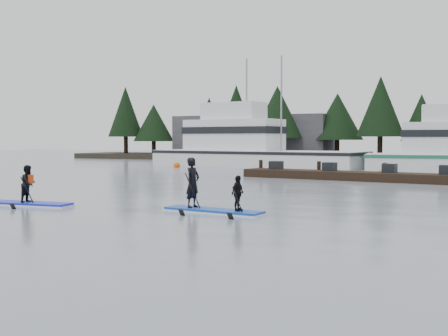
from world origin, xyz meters
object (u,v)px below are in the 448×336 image
at_px(floating_dock, 363,176).
at_px(paddleboard_duo, 210,195).
at_px(fishing_boat_large, 250,157).
at_px(paddleboard_solo, 29,192).

bearing_deg(floating_dock, paddleboard_duo, -89.25).
relative_size(fishing_boat_large, floating_dock, 1.31).
bearing_deg(fishing_boat_large, floating_dock, -38.48).
relative_size(floating_dock, paddleboard_duo, 4.23).
bearing_deg(floating_dock, paddleboard_solo, -109.20).
xyz_separation_m(paddleboard_solo, paddleboard_duo, (6.65, 1.05, 0.08)).
height_order(fishing_boat_large, floating_dock, fishing_boat_large).
xyz_separation_m(fishing_boat_large, paddleboard_solo, (3.67, -29.59, -0.30)).
xyz_separation_m(floating_dock, paddleboard_solo, (-8.40, -17.09, 0.25)).
distance_m(floating_dock, paddleboard_duo, 16.15).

